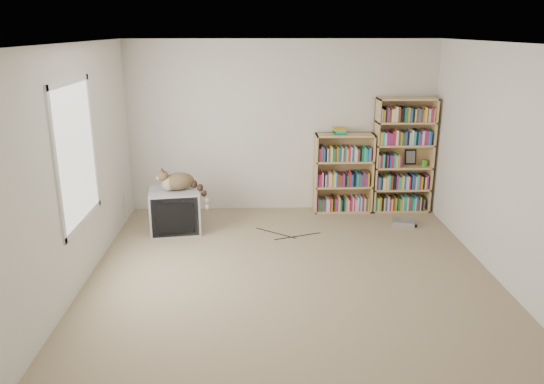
{
  "coord_description": "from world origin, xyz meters",
  "views": [
    {
      "loc": [
        -0.38,
        -5.19,
        2.64
      ],
      "look_at": [
        -0.19,
        1.0,
        0.72
      ],
      "focal_mm": 35.0,
      "sensor_mm": 36.0,
      "label": 1
    }
  ],
  "objects_px": {
    "crt_tv": "(175,210)",
    "bookcase_short": "(343,176)",
    "cat": "(182,184)",
    "dvd_player": "(403,223)",
    "bookcase_tall": "(403,158)"
  },
  "relations": [
    {
      "from": "crt_tv",
      "to": "dvd_player",
      "type": "bearing_deg",
      "value": -6.75
    },
    {
      "from": "cat",
      "to": "bookcase_short",
      "type": "distance_m",
      "value": 2.4
    },
    {
      "from": "crt_tv",
      "to": "bookcase_tall",
      "type": "relative_size",
      "value": 0.44
    },
    {
      "from": "cat",
      "to": "crt_tv",
      "type": "bearing_deg",
      "value": 152.5
    },
    {
      "from": "cat",
      "to": "bookcase_short",
      "type": "bearing_deg",
      "value": -3.07
    },
    {
      "from": "cat",
      "to": "dvd_player",
      "type": "bearing_deg",
      "value": -19.62
    },
    {
      "from": "cat",
      "to": "dvd_player",
      "type": "height_order",
      "value": "cat"
    },
    {
      "from": "cat",
      "to": "bookcase_tall",
      "type": "bearing_deg",
      "value": -8.02
    },
    {
      "from": "crt_tv",
      "to": "bookcase_tall",
      "type": "distance_m",
      "value": 3.39
    },
    {
      "from": "bookcase_short",
      "to": "cat",
      "type": "bearing_deg",
      "value": -161.44
    },
    {
      "from": "dvd_player",
      "to": "crt_tv",
      "type": "bearing_deg",
      "value": -162.67
    },
    {
      "from": "crt_tv",
      "to": "bookcase_short",
      "type": "height_order",
      "value": "bookcase_short"
    },
    {
      "from": "bookcase_tall",
      "to": "dvd_player",
      "type": "xyz_separation_m",
      "value": [
        -0.11,
        -0.66,
        -0.77
      ]
    },
    {
      "from": "crt_tv",
      "to": "dvd_player",
      "type": "relative_size",
      "value": 2.37
    },
    {
      "from": "bookcase_short",
      "to": "dvd_player",
      "type": "relative_size",
      "value": 3.76
    }
  ]
}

